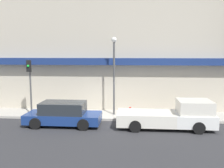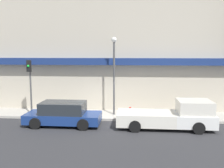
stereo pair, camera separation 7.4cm
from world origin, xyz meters
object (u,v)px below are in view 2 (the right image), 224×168
(pickup_truck, at_px, (172,116))
(street_lamp, at_px, (114,67))
(fire_hydrant, at_px, (130,111))
(traffic_light, at_px, (30,78))
(parked_car, at_px, (63,114))

(pickup_truck, xyz_separation_m, street_lamp, (-3.68, 2.40, 2.80))
(fire_hydrant, bearing_deg, pickup_truck, -40.48)
(pickup_truck, distance_m, traffic_light, 9.81)
(pickup_truck, relative_size, traffic_light, 1.49)
(street_lamp, distance_m, traffic_light, 5.87)
(parked_car, relative_size, traffic_light, 1.21)
(fire_hydrant, height_order, traffic_light, traffic_light)
(pickup_truck, relative_size, parked_car, 1.23)
(pickup_truck, bearing_deg, traffic_light, 170.63)
(fire_hydrant, xyz_separation_m, street_lamp, (-1.15, 0.24, 3.09))
(fire_hydrant, height_order, street_lamp, street_lamp)
(fire_hydrant, relative_size, traffic_light, 0.16)
(pickup_truck, relative_size, fire_hydrant, 9.22)
(parked_car, distance_m, fire_hydrant, 4.66)
(pickup_truck, xyz_separation_m, traffic_light, (-9.45, 1.67, 2.04))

